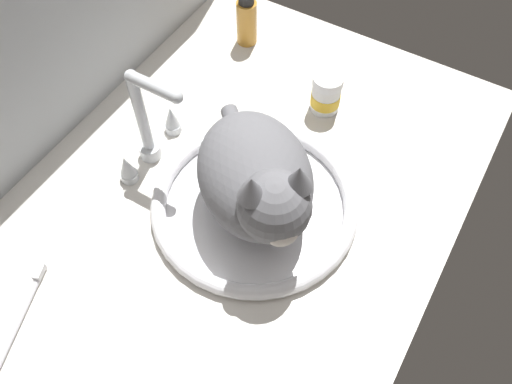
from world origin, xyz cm
name	(u,v)px	position (x,y,z in cm)	size (l,w,h in cm)	color
countertop	(238,203)	(0.00, 0.00, 1.50)	(101.47, 71.00, 3.00)	silver
backsplash_wall	(47,43)	(0.00, 36.70, 21.34)	(101.47, 2.40, 42.68)	#B2B7BC
sink_basin	(256,201)	(0.43, -3.46, 4.15)	(35.54, 35.54, 2.61)	white
faucet	(149,126)	(0.43, 17.96, 11.06)	(16.50, 11.70, 20.67)	silver
cat	(260,180)	(-1.07, -5.02, 13.36)	(29.76, 29.94, 19.42)	slate
amber_bottle	(247,21)	(36.11, 20.07, 8.39)	(4.31, 4.31, 11.50)	gold
pill_bottle	(326,94)	(26.99, -3.29, 6.79)	(5.85, 5.85, 8.16)	white
toothbrush	(21,314)	(-34.98, 16.79, 3.62)	(16.67, 6.91, 1.70)	silver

